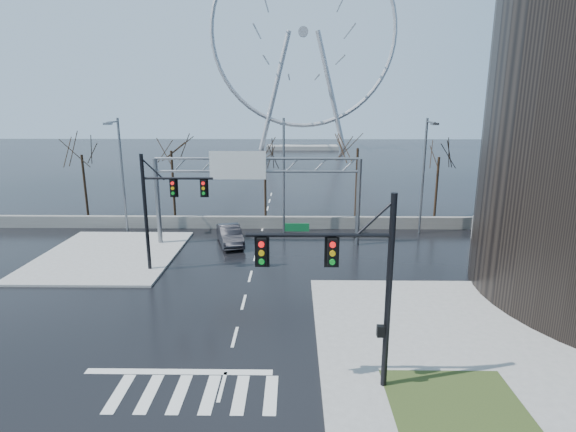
{
  "coord_description": "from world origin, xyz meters",
  "views": [
    {
      "loc": [
        2.88,
        -19.9,
        11.08
      ],
      "look_at": [
        2.5,
        8.56,
        4.0
      ],
      "focal_mm": 28.0,
      "sensor_mm": 36.0,
      "label": 1
    }
  ],
  "objects_px": {
    "signal_mast_far": "(162,202)",
    "sign_gantry": "(253,182)",
    "signal_mast_near": "(354,275)",
    "car": "(230,235)",
    "ferris_wheel": "(303,40)"
  },
  "relations": [
    {
      "from": "signal_mast_far",
      "to": "sign_gantry",
      "type": "bearing_deg",
      "value": 47.53
    },
    {
      "from": "car",
      "to": "ferris_wheel",
      "type": "bearing_deg",
      "value": 68.11
    },
    {
      "from": "signal_mast_near",
      "to": "car",
      "type": "xyz_separation_m",
      "value": [
        -7.44,
        19.04,
        -4.08
      ]
    },
    {
      "from": "signal_mast_near",
      "to": "signal_mast_far",
      "type": "distance_m",
      "value": 17.03
    },
    {
      "from": "sign_gantry",
      "to": "car",
      "type": "xyz_separation_m",
      "value": [
        -1.93,
        0.04,
        -4.39
      ]
    },
    {
      "from": "signal_mast_near",
      "to": "signal_mast_far",
      "type": "relative_size",
      "value": 1.0
    },
    {
      "from": "signal_mast_far",
      "to": "sign_gantry",
      "type": "relative_size",
      "value": 0.49
    },
    {
      "from": "car",
      "to": "signal_mast_near",
      "type": "bearing_deg",
      "value": -85.32
    },
    {
      "from": "signal_mast_near",
      "to": "car",
      "type": "bearing_deg",
      "value": 111.36
    },
    {
      "from": "signal_mast_far",
      "to": "car",
      "type": "height_order",
      "value": "signal_mast_far"
    },
    {
      "from": "signal_mast_near",
      "to": "sign_gantry",
      "type": "bearing_deg",
      "value": 106.19
    },
    {
      "from": "signal_mast_far",
      "to": "car",
      "type": "xyz_separation_m",
      "value": [
        3.57,
        6.04,
        -4.04
      ]
    },
    {
      "from": "ferris_wheel",
      "to": "sign_gantry",
      "type": "bearing_deg",
      "value": -93.84
    },
    {
      "from": "signal_mast_far",
      "to": "sign_gantry",
      "type": "height_order",
      "value": "signal_mast_far"
    },
    {
      "from": "signal_mast_near",
      "to": "sign_gantry",
      "type": "xyz_separation_m",
      "value": [
        -5.52,
        19.0,
        0.31
      ]
    }
  ]
}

